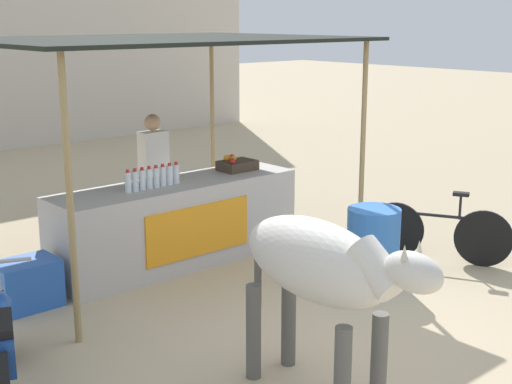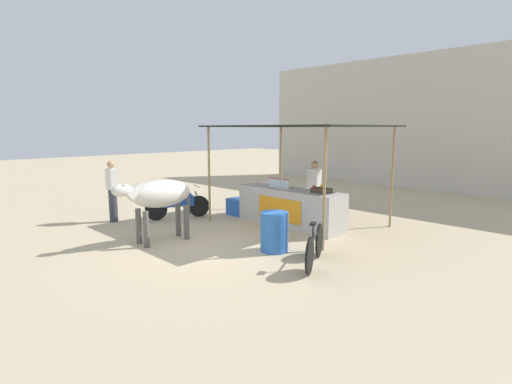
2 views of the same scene
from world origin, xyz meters
name	(u,v)px [view 2 (image 2 of 2)]	position (x,y,z in m)	size (l,w,h in m)	color
ground_plane	(225,242)	(0.00, 0.00, 0.00)	(60.00, 60.00, 0.00)	tan
building_wall_far	(432,122)	(0.00, 10.81, 2.73)	(16.00, 0.50, 5.46)	beige
stall_counter	(290,207)	(0.00, 2.20, 0.48)	(3.00, 0.82, 0.96)	#B2ADA8
stall_awning	(298,129)	(0.00, 2.50, 2.47)	(4.20, 3.20, 2.57)	black
water_bottle_row	(279,183)	(-0.35, 2.15, 1.07)	(0.70, 0.07, 0.25)	silver
fruit_crate	(321,190)	(0.94, 2.26, 1.03)	(0.44, 0.32, 0.18)	#3F3326
vendor_behind_counter	(314,191)	(0.19, 2.95, 0.85)	(0.34, 0.22, 1.65)	#383842
cooler_box	(238,207)	(-1.89, 2.10, 0.24)	(0.60, 0.44, 0.48)	blue
water_barrel	(274,232)	(1.22, 0.31, 0.41)	(0.57, 0.57, 0.82)	blue
cow	(159,196)	(-1.00, -1.01, 1.03)	(0.60, 1.83, 1.44)	silver
motorcycle_parked	(179,203)	(-2.74, 0.62, 0.43)	(0.83, 1.71, 0.90)	black
bicycle_leaning	(315,247)	(2.32, 0.22, 0.35)	(0.80, 1.49, 0.85)	black
passerby_on_street	(112,191)	(-3.62, -0.87, 0.85)	(0.34, 0.22, 1.65)	#383842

